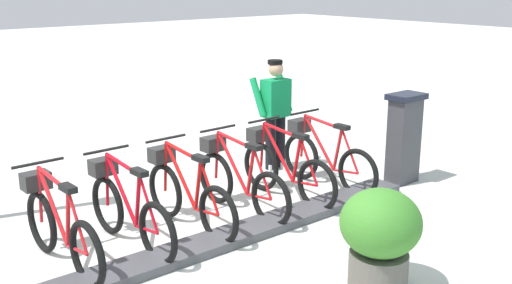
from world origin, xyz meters
name	(u,v)px	position (x,y,z in m)	size (l,w,h in m)	color
ground_plane	(234,240)	(0.00, 0.00, 0.00)	(60.00, 60.00, 0.00)	silver
dock_rail_base	(234,236)	(0.00, 0.00, 0.05)	(0.44, 5.36, 0.10)	#47474C
payment_kiosk	(404,137)	(0.05, -3.07, 0.67)	(0.36, 0.52, 1.28)	#38383D
bike_docked_0	(324,157)	(0.62, -2.08, 0.43)	(1.72, 0.54, 1.02)	black
bike_docked_1	(284,167)	(0.62, -1.32, 0.43)	(1.72, 0.54, 1.02)	black
bike_docked_2	(238,179)	(0.62, -0.56, 0.43)	(1.72, 0.54, 1.02)	black
bike_docked_3	(186,193)	(0.62, 0.20, 0.43)	(1.72, 0.54, 1.02)	black
bike_docked_4	(127,208)	(0.62, 0.96, 0.43)	(1.72, 0.54, 1.02)	black
bike_docked_5	(59,226)	(0.62, 1.72, 0.43)	(1.72, 0.54, 1.02)	black
worker_near_rack	(275,111)	(1.67, -2.09, 0.91)	(0.46, 0.62, 1.66)	white
planter_bush	(380,234)	(-1.71, -0.39, 0.54)	(0.76, 0.76, 0.97)	#59544C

